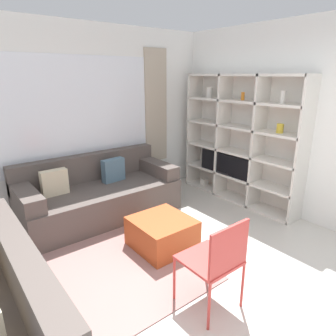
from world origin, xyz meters
name	(u,v)px	position (x,y,z in m)	size (l,w,h in m)	color
ground_plane	(242,332)	(0.00, 0.00, 0.00)	(16.00, 16.00, 0.00)	beige
wall_back	(75,119)	(0.00, 3.16, 1.36)	(5.74, 0.11, 2.70)	white
wall_right	(263,118)	(2.30, 1.56, 1.35)	(0.07, 4.33, 2.70)	white
area_rug	(88,270)	(-0.64, 1.52, 0.01)	(2.12, 2.04, 0.01)	gray
shelving_unit	(240,141)	(2.13, 1.82, 0.99)	(0.34, 2.12, 2.00)	silver
couch_main	(99,195)	(0.05, 2.64, 0.32)	(2.20, 0.96, 0.86)	#564C47
ottoman	(162,233)	(0.25, 1.40, 0.18)	(0.64, 0.67, 0.37)	#B74C23
folding_chair	(217,258)	(0.01, 0.32, 0.52)	(0.44, 0.46, 0.86)	#CC3D38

